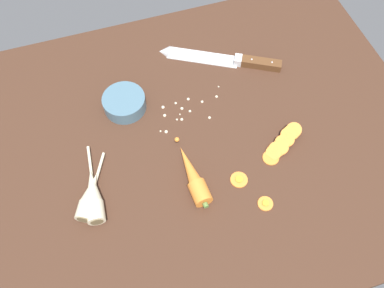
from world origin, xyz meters
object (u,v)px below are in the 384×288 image
Objects in this scene: parsnip_front at (90,196)px; carrot_slice_stray_mid at (265,203)px; carrot_slice_stray_near at (239,179)px; prep_bowl at (124,102)px; carrot_slice_stack at (283,143)px; whole_carrot at (193,176)px; chefs_knife at (217,58)px; parsnip_mid_left at (94,195)px.

parsnip_front is 39.85cm from carrot_slice_stray_mid.
carrot_slice_stray_near is at bearing 115.56° from carrot_slice_stray_mid.
carrot_slice_stack is at bearing -34.30° from prep_bowl.
carrot_slice_stack is at bearing 5.09° from whole_carrot.
whole_carrot is (-18.11, -33.42, 1.45)cm from chefs_knife.
prep_bowl is at bearing 125.73° from carrot_slice_stray_near.
whole_carrot reaches higher than prep_bowl.
parsnip_front is at bearing 160.56° from carrot_slice_stray_mid.
carrot_slice_stack is at bearing -0.44° from parsnip_mid_left.
parsnip_front is 4.66× the size of carrot_slice_stray_mid.
carrot_slice_stray_near is at bearing -101.96° from chefs_knife.
carrot_slice_stack is 14.57cm from carrot_slice_stray_near.
carrot_slice_stray_near is 1.16× the size of carrot_slice_stray_mid.
carrot_slice_stray_mid is at bearing -95.46° from chefs_knife.
carrot_slice_stray_near is at bearing -157.96° from carrot_slice_stack.
whole_carrot is 4.72× the size of carrot_slice_stray_near.
prep_bowl is (-28.48, -8.00, 1.50)cm from chefs_knife.
parsnip_mid_left is at bearing 173.82° from whole_carrot.
prep_bowl is at bearing 59.91° from parsnip_front.
carrot_slice_stray_near is 8.25cm from carrot_slice_stray_mid.
parsnip_front reaches higher than carrot_slice_stack.
prep_bowl is (-20.69, 28.76, 1.79)cm from carrot_slice_stray_near.
chefs_knife is 37.58cm from carrot_slice_stray_near.
parsnip_mid_left reaches higher than carrot_slice_stack.
parsnip_mid_left is 33.72cm from carrot_slice_stray_near.
prep_bowl reaches higher than carrot_slice_stray_mid.
carrot_slice_stray_mid is (36.74, -13.26, -1.62)cm from parsnip_mid_left.
carrot_slice_stray_mid is at bearing -19.84° from parsnip_mid_left.
carrot_slice_stray_near is at bearing -17.91° from whole_carrot.
chefs_knife reaches higher than carrot_slice_stray_near.
carrot_slice_stack is at bearing 52.46° from carrot_slice_stray_mid.
carrot_slice_stack is 41.36cm from prep_bowl.
chefs_knife is at bearing 15.69° from prep_bowl.
parsnip_front and prep_bowl have the same top height.
parsnip_mid_left is at bearing 0.14° from parsnip_front.
parsnip_front is at bearing 174.04° from whole_carrot.
parsnip_front and parsnip_mid_left have the same top height.
whole_carrot is at bearing 162.09° from carrot_slice_stray_near.
carrot_slice_stack is (5.69, -31.30, 0.67)cm from chefs_knife.
carrot_slice_stray_near and carrot_slice_stray_mid have the same top height.
parsnip_mid_left is at bearing 160.16° from carrot_slice_stray_mid.
carrot_slice_stray_near is at bearing -9.70° from parsnip_front.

